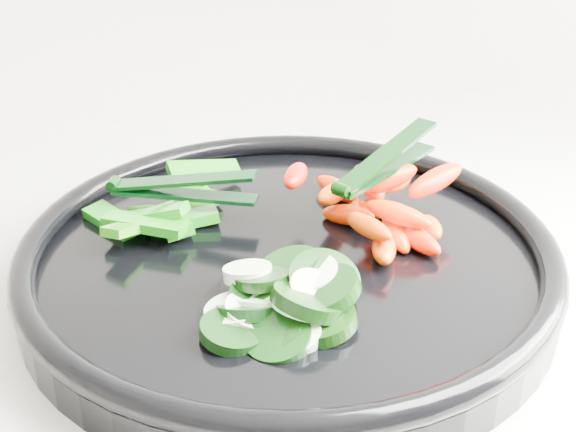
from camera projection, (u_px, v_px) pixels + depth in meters
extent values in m
cylinder|color=black|center=(288.00, 269.00, 0.56)|extent=(0.45, 0.45, 0.02)
torus|color=black|center=(288.00, 246.00, 0.55)|extent=(0.46, 0.46, 0.02)
cylinder|color=black|center=(278.00, 337.00, 0.47)|extent=(0.05, 0.06, 0.02)
cylinder|color=#DAFCC9|center=(296.00, 334.00, 0.47)|extent=(0.04, 0.04, 0.02)
cylinder|color=black|center=(249.00, 310.00, 0.49)|extent=(0.05, 0.04, 0.03)
cylinder|color=#CCEFBF|center=(263.00, 306.00, 0.49)|extent=(0.04, 0.04, 0.03)
cylinder|color=black|center=(263.00, 303.00, 0.50)|extent=(0.06, 0.06, 0.03)
cylinder|color=beige|center=(250.00, 315.00, 0.49)|extent=(0.05, 0.05, 0.02)
cylinder|color=black|center=(321.00, 322.00, 0.48)|extent=(0.06, 0.06, 0.02)
cylinder|color=#DDFBC9|center=(326.00, 326.00, 0.48)|extent=(0.04, 0.04, 0.02)
cylinder|color=black|center=(269.00, 299.00, 0.50)|extent=(0.05, 0.05, 0.02)
cylinder|color=#E6F9C7|center=(264.00, 285.00, 0.51)|extent=(0.04, 0.04, 0.02)
cylinder|color=black|center=(262.00, 313.00, 0.49)|extent=(0.05, 0.05, 0.01)
cylinder|color=#CCECBD|center=(235.00, 313.00, 0.49)|extent=(0.05, 0.05, 0.02)
cylinder|color=black|center=(232.00, 331.00, 0.47)|extent=(0.06, 0.06, 0.02)
cylinder|color=beige|center=(263.00, 306.00, 0.49)|extent=(0.05, 0.05, 0.02)
cylinder|color=black|center=(270.00, 326.00, 0.48)|extent=(0.06, 0.06, 0.03)
cylinder|color=beige|center=(253.00, 308.00, 0.49)|extent=(0.04, 0.04, 0.02)
cylinder|color=black|center=(324.00, 292.00, 0.49)|extent=(0.06, 0.06, 0.03)
cylinder|color=beige|center=(333.00, 291.00, 0.49)|extent=(0.04, 0.04, 0.02)
cylinder|color=black|center=(262.00, 278.00, 0.50)|extent=(0.04, 0.04, 0.02)
cylinder|color=beige|center=(248.00, 273.00, 0.51)|extent=(0.03, 0.03, 0.02)
cylinder|color=black|center=(307.00, 302.00, 0.48)|extent=(0.05, 0.05, 0.03)
cylinder|color=beige|center=(302.00, 305.00, 0.48)|extent=(0.04, 0.04, 0.03)
cylinder|color=black|center=(324.00, 281.00, 0.50)|extent=(0.06, 0.06, 0.03)
cylinder|color=#DCF4C3|center=(312.00, 290.00, 0.49)|extent=(0.04, 0.04, 0.02)
cylinder|color=black|center=(289.00, 269.00, 0.51)|extent=(0.04, 0.04, 0.02)
cylinder|color=#D6FAC8|center=(311.00, 277.00, 0.50)|extent=(0.05, 0.04, 0.02)
ellipsoid|color=#FF5500|center=(396.00, 233.00, 0.57)|extent=(0.02, 0.04, 0.02)
ellipsoid|color=#E23000|center=(417.00, 238.00, 0.56)|extent=(0.03, 0.05, 0.02)
ellipsoid|color=#F22200|center=(348.00, 215.00, 0.59)|extent=(0.04, 0.04, 0.03)
ellipsoid|color=#FD6700|center=(430.00, 227.00, 0.58)|extent=(0.02, 0.05, 0.03)
ellipsoid|color=#F93600|center=(358.00, 212.00, 0.60)|extent=(0.03, 0.05, 0.02)
ellipsoid|color=#FF3200|center=(384.00, 248.00, 0.55)|extent=(0.03, 0.05, 0.02)
ellipsoid|color=#EA1200|center=(382.00, 209.00, 0.60)|extent=(0.05, 0.02, 0.02)
ellipsoid|color=#FD2300|center=(337.00, 189.00, 0.63)|extent=(0.03, 0.05, 0.02)
ellipsoid|color=#EC5C00|center=(369.00, 227.00, 0.55)|extent=(0.03, 0.05, 0.02)
ellipsoid|color=#FF5300|center=(374.00, 175.00, 0.62)|extent=(0.03, 0.06, 0.03)
ellipsoid|color=#F83600|center=(374.00, 189.00, 0.60)|extent=(0.03, 0.05, 0.03)
ellipsoid|color=#F72500|center=(398.00, 214.00, 0.56)|extent=(0.05, 0.05, 0.02)
ellipsoid|color=#E55600|center=(334.00, 193.00, 0.59)|extent=(0.04, 0.04, 0.02)
ellipsoid|color=red|center=(398.00, 181.00, 0.61)|extent=(0.04, 0.04, 0.02)
ellipsoid|color=#FF3000|center=(389.00, 178.00, 0.58)|extent=(0.05, 0.03, 0.03)
ellipsoid|color=red|center=(296.00, 176.00, 0.59)|extent=(0.03, 0.05, 0.02)
ellipsoid|color=red|center=(435.00, 180.00, 0.58)|extent=(0.06, 0.04, 0.03)
cube|color=#106D0A|center=(171.00, 220.00, 0.59)|extent=(0.03, 0.06, 0.02)
cube|color=#09660C|center=(183.00, 214.00, 0.60)|extent=(0.04, 0.07, 0.03)
cube|color=#0F720A|center=(197.00, 194.00, 0.63)|extent=(0.04, 0.05, 0.02)
cube|color=#13700A|center=(183.00, 220.00, 0.59)|extent=(0.05, 0.02, 0.02)
cube|color=#0B6109|center=(178.00, 213.00, 0.60)|extent=(0.07, 0.04, 0.02)
cube|color=#09680B|center=(113.00, 221.00, 0.59)|extent=(0.04, 0.05, 0.01)
cube|color=#28720A|center=(154.00, 213.00, 0.60)|extent=(0.04, 0.06, 0.02)
cube|color=#0B6309|center=(153.00, 215.00, 0.58)|extent=(0.05, 0.04, 0.02)
cube|color=#1C740B|center=(131.00, 227.00, 0.56)|extent=(0.04, 0.04, 0.02)
cube|color=#186B0A|center=(145.00, 224.00, 0.57)|extent=(0.06, 0.05, 0.01)
cube|color=#116109|center=(204.00, 170.00, 0.65)|extent=(0.06, 0.03, 0.02)
cylinder|color=black|center=(341.00, 189.00, 0.54)|extent=(0.01, 0.01, 0.01)
cube|color=black|center=(386.00, 169.00, 0.58)|extent=(0.10, 0.08, 0.00)
cube|color=black|center=(387.00, 154.00, 0.57)|extent=(0.10, 0.08, 0.02)
cylinder|color=black|center=(113.00, 184.00, 0.60)|extent=(0.01, 0.01, 0.01)
cube|color=black|center=(184.00, 194.00, 0.60)|extent=(0.11, 0.06, 0.00)
cube|color=black|center=(183.00, 181.00, 0.59)|extent=(0.11, 0.06, 0.02)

